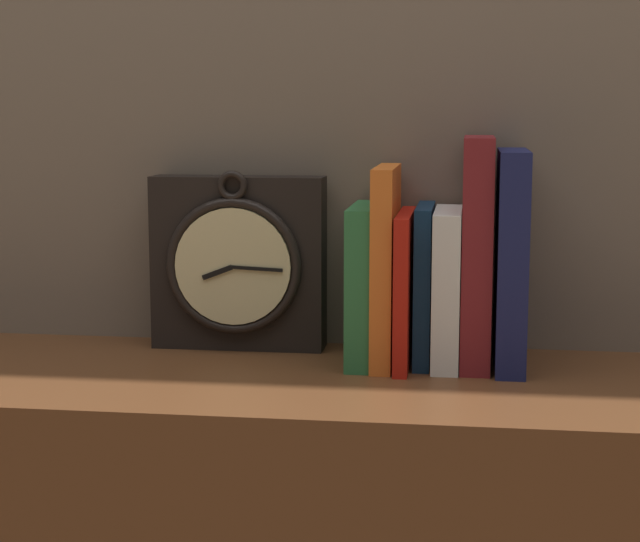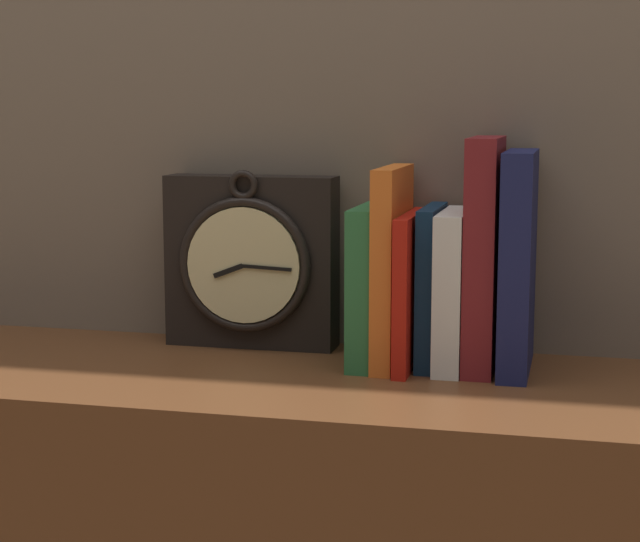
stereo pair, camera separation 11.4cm
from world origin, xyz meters
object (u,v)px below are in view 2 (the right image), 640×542
Objects in this scene: book_slot4_white at (454,289)px; book_slot5_maroon at (484,254)px; book_slot6_navy at (518,262)px; book_slot1_orange at (392,266)px; book_slot2_red at (411,290)px; book_slot0_green at (370,284)px; book_slot3_navy at (431,285)px; clock at (251,262)px.

book_slot4_white is 0.68× the size of book_slot5_maroon.
book_slot6_navy is (0.07, -0.00, 0.03)m from book_slot4_white.
book_slot6_navy is (0.14, -0.00, 0.01)m from book_slot1_orange.
book_slot4_white is at bearing 2.85° from book_slot1_orange.
book_slot2_red is 0.12m from book_slot6_navy.
book_slot0_green is 1.00× the size of book_slot3_navy.
book_slot1_orange is at bearing -177.15° from book_slot4_white.
clock is at bearing 170.77° from book_slot4_white.
book_slot5_maroon is at bearing 2.45° from book_slot1_orange.
book_slot2_red is (0.05, -0.01, -0.00)m from book_slot0_green.
book_slot2_red is at bearing -146.96° from book_slot3_navy.
book_slot0_green is 0.05m from book_slot2_red.
book_slot0_green is 1.02× the size of book_slot4_white.
book_slot5_maroon is (0.06, -0.01, 0.04)m from book_slot3_navy.
book_slot4_white reaches higher than book_slot2_red.
clock is 0.32m from book_slot6_navy.
book_slot3_navy is 0.74× the size of book_slot6_navy.
book_slot6_navy is (0.12, 0.00, 0.04)m from book_slot2_red.
book_slot0_green is at bearing 179.14° from book_slot6_navy.
book_slot4_white is (0.10, 0.00, -0.00)m from book_slot0_green.
book_slot3_navy reaches higher than book_slot2_red.
book_slot0_green reaches higher than book_slot2_red.
book_slot0_green and book_slot3_navy have the same top height.
book_slot6_navy is at bearing -7.26° from book_slot5_maroon.
book_slot0_green is 0.80× the size of book_slot1_orange.
book_slot0_green is 0.70× the size of book_slot5_maroon.
book_slot0_green is 0.03m from book_slot1_orange.
book_slot1_orange is 0.05m from book_slot3_navy.
book_slot4_white is 0.05m from book_slot5_maroon.
book_slot3_navy is (0.07, 0.01, 0.00)m from book_slot0_green.
book_slot5_maroon reaches higher than book_slot2_red.
book_slot4_white is 0.72× the size of book_slot6_navy.
book_slot4_white is 0.08m from book_slot6_navy.
clock is at bearing 166.30° from book_slot1_orange.
clock is at bearing 166.59° from book_slot2_red.
clock is at bearing 172.00° from book_slot5_maroon.
clock is 0.16m from book_slot0_green.
clock is 0.25m from book_slot4_white.
book_slot1_orange reaches higher than book_slot2_red.
clock is 0.23m from book_slot3_navy.
book_slot2_red is 0.09m from book_slot5_maroon.
book_slot5_maroon reaches higher than book_slot6_navy.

